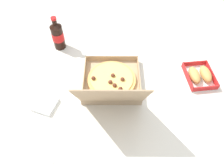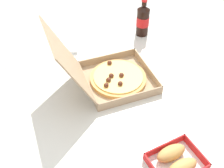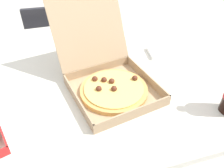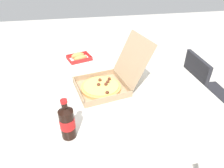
{
  "view_description": "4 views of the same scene",
  "coord_description": "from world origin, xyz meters",
  "px_view_note": "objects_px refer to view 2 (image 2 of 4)",
  "views": [
    {
      "loc": [
        -0.09,
        0.58,
        1.75
      ],
      "look_at": [
        0.05,
        -0.13,
        0.8
      ],
      "focal_mm": 35.38,
      "sensor_mm": 36.0,
      "label": 1
    },
    {
      "loc": [
        -0.91,
        0.03,
        1.66
      ],
      "look_at": [
        0.01,
        -0.14,
        0.78
      ],
      "focal_mm": 44.16,
      "sensor_mm": 36.0,
      "label": 2
    },
    {
      "loc": [
        -0.15,
        -0.86,
        1.37
      ],
      "look_at": [
        0.07,
        -0.14,
        0.77
      ],
      "focal_mm": 37.14,
      "sensor_mm": 36.0,
      "label": 3
    },
    {
      "loc": [
        1.15,
        -0.32,
        1.5
      ],
      "look_at": [
        0.08,
        -0.1,
        0.8
      ],
      "focal_mm": 31.17,
      "sensor_mm": 36.0,
      "label": 4
    }
  ],
  "objects_px": {
    "cola_bottle": "(143,20)",
    "paper_menu": "(19,57)",
    "napkin_pile": "(68,47)",
    "pizza_box_open": "(110,75)",
    "bread_side_box": "(176,161)"
  },
  "relations": [
    {
      "from": "cola_bottle",
      "to": "paper_menu",
      "type": "relative_size",
      "value": 1.07
    },
    {
      "from": "paper_menu",
      "to": "napkin_pile",
      "type": "xyz_separation_m",
      "value": [
        0.03,
        -0.27,
        0.01
      ]
    },
    {
      "from": "pizza_box_open",
      "to": "cola_bottle",
      "type": "relative_size",
      "value": 2.29
    },
    {
      "from": "pizza_box_open",
      "to": "bread_side_box",
      "type": "relative_size",
      "value": 2.26
    },
    {
      "from": "bread_side_box",
      "to": "cola_bottle",
      "type": "relative_size",
      "value": 1.01
    },
    {
      "from": "bread_side_box",
      "to": "napkin_pile",
      "type": "height_order",
      "value": "bread_side_box"
    },
    {
      "from": "bread_side_box",
      "to": "paper_menu",
      "type": "bearing_deg",
      "value": 38.66
    },
    {
      "from": "bread_side_box",
      "to": "pizza_box_open",
      "type": "bearing_deg",
      "value": 18.61
    },
    {
      "from": "cola_bottle",
      "to": "paper_menu",
      "type": "xyz_separation_m",
      "value": [
        -0.1,
        0.71,
        -0.09
      ]
    },
    {
      "from": "paper_menu",
      "to": "napkin_pile",
      "type": "relative_size",
      "value": 1.91
    },
    {
      "from": "cola_bottle",
      "to": "pizza_box_open",
      "type": "bearing_deg",
      "value": 146.3
    },
    {
      "from": "napkin_pile",
      "to": "paper_menu",
      "type": "bearing_deg",
      "value": 96.93
    },
    {
      "from": "paper_menu",
      "to": "napkin_pile",
      "type": "height_order",
      "value": "napkin_pile"
    },
    {
      "from": "bread_side_box",
      "to": "cola_bottle",
      "type": "distance_m",
      "value": 0.88
    },
    {
      "from": "pizza_box_open",
      "to": "bread_side_box",
      "type": "height_order",
      "value": "pizza_box_open"
    }
  ]
}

